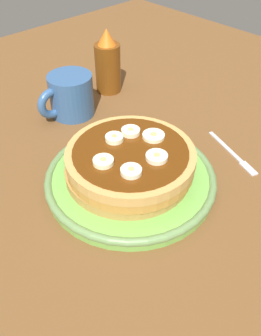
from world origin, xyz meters
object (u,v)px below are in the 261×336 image
object	(u,v)px
fork	(234,154)
banana_slice_2	(103,162)
banana_slice_0	(152,135)
banana_slice_1	(114,139)
plate	(131,178)
banana_slice_4	(157,157)
banana_slice_3	(131,171)
coffee_mug	(70,95)
pancake_stack	(131,162)
syrup_bottle	(108,64)
banana_slice_5	(131,132)

from	to	relation	value
fork	banana_slice_2	bearing A→B (deg)	-19.02
banana_slice_0	banana_slice_1	xyz separation A→B (cm)	(4.92, -3.33, 0.10)
plate	banana_slice_4	distance (cm)	7.04
banana_slice_3	plate	bearing A→B (deg)	-132.37
banana_slice_2	coffee_mug	distance (cm)	24.72
banana_slice_4	fork	bearing A→B (deg)	168.47
pancake_stack	syrup_bottle	bearing A→B (deg)	-124.09
banana_slice_3	fork	size ratio (longest dim) A/B	0.23
fork	banana_slice_0	bearing A→B (deg)	-29.84
coffee_mug	fork	world-z (taller)	coffee_mug
banana_slice_0	banana_slice_1	bearing A→B (deg)	-34.09
pancake_stack	banana_slice_4	world-z (taller)	banana_slice_4
plate	syrup_bottle	world-z (taller)	syrup_bottle
banana_slice_0	banana_slice_4	world-z (taller)	banana_slice_4
fork	banana_slice_5	bearing A→B (deg)	-35.02
plate	banana_slice_2	xyz separation A→B (cm)	(4.71, -0.54, 5.69)
fork	pancake_stack	bearing A→B (deg)	-22.64
banana_slice_2	fork	distance (cm)	24.75
banana_slice_1	banana_slice_4	xyz separation A→B (cm)	(-1.51, 7.44, -0.03)
banana_slice_4	coffee_mug	xyz separation A→B (cm)	(-4.02, -26.80, -2.65)
coffee_mug	syrup_bottle	bearing A→B (deg)	-168.87
banana_slice_5	fork	world-z (taller)	banana_slice_5
pancake_stack	banana_slice_5	bearing A→B (deg)	-132.70
banana_slice_3	banana_slice_5	xyz separation A→B (cm)	(-6.31, -6.77, 0.01)
banana_slice_1	banana_slice_2	xyz separation A→B (cm)	(4.63, 3.01, -0.03)
banana_slice_1	fork	size ratio (longest dim) A/B	0.22
banana_slice_2	fork	xyz separation A→B (cm)	(-22.55, 7.77, -6.60)
plate	banana_slice_3	size ratio (longest dim) A/B	9.01
banana_slice_1	coffee_mug	bearing A→B (deg)	-105.94
banana_slice_5	coffee_mug	world-z (taller)	coffee_mug
banana_slice_1	banana_slice_5	size ratio (longest dim) A/B	0.95
banana_slice_3	banana_slice_4	bearing A→B (deg)	176.65
fork	banana_slice_1	bearing A→B (deg)	-31.04
banana_slice_0	banana_slice_4	bearing A→B (deg)	50.40
banana_slice_4	fork	xyz separation A→B (cm)	(-16.41, 3.35, -6.60)
banana_slice_3	banana_slice_1	bearing A→B (deg)	-114.14
banana_slice_2	coffee_mug	size ratio (longest dim) A/B	0.25
pancake_stack	banana_slice_2	bearing A→B (deg)	-4.88
banana_slice_5	syrup_bottle	distance (cm)	26.25
banana_slice_4	banana_slice_2	bearing A→B (deg)	-35.76
banana_slice_0	banana_slice_2	world-z (taller)	banana_slice_2
plate	coffee_mug	world-z (taller)	coffee_mug
pancake_stack	banana_slice_0	xyz separation A→B (cm)	(-4.62, -0.11, 2.61)
banana_slice_2	banana_slice_1	bearing A→B (deg)	-146.94
banana_slice_1	syrup_bottle	size ratio (longest dim) A/B	0.21
banana_slice_2	syrup_bottle	xyz separation A→B (cm)	(-21.92, -24.68, -0.81)
banana_slice_3	banana_slice_2	bearing A→B (deg)	-71.09
banana_slice_0	banana_slice_4	xyz separation A→B (cm)	(3.40, 4.11, 0.06)
plate	coffee_mug	distance (cm)	23.75
banana_slice_3	banana_slice_4	distance (cm)	4.73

